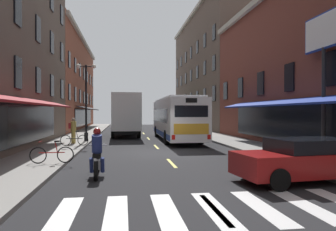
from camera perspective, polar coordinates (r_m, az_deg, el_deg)
The scene contains 17 objects.
ground_plane at distance 17.15m, azimuth -1.12°, elevation -6.94°, with size 34.80×80.00×0.10m, color black.
lane_centre_dashes at distance 16.90m, azimuth -1.02°, elevation -6.87°, with size 0.14×73.90×0.01m.
crosswalk_near at distance 7.50m, azimuth 8.43°, elevation -16.37°, with size 7.10×2.80×0.01m.
sidewalk_left at distance 17.45m, azimuth -20.87°, elevation -6.45°, with size 3.00×80.00×0.14m, color gray.
sidewalk_right at distance 18.77m, azimuth 17.16°, elevation -5.94°, with size 3.00×80.00×0.14m, color gray.
storefront_row_right at distance 25.70m, azimuth 23.97°, elevation 9.81°, with size 9.44×79.90×16.00m.
billboard_sign at distance 16.38m, azimuth 26.39°, elevation 11.00°, with size 0.40×2.85×6.62m.
transit_bus at distance 24.62m, azimuth 1.50°, elevation -0.53°, with size 2.69×11.37×3.28m.
box_truck at distance 28.54m, azimuth -7.73°, elevation 0.13°, with size 2.63×7.63×3.78m.
sedan_near at distance 10.95m, azimuth 23.81°, elevation -7.28°, with size 4.65×2.34×1.36m.
sedan_mid at distance 38.79m, azimuth -7.60°, elevation -1.62°, with size 1.89×4.24×1.41m.
motorcycle_rider at distance 11.12m, azimuth -12.72°, elevation -7.10°, with size 0.62×2.07×1.66m.
bicycle_near at distance 20.35m, azimuth -16.60°, elevation -4.22°, with size 1.71×0.48×0.91m.
bicycle_mid at distance 13.60m, azimuth -20.27°, elevation -6.60°, with size 1.71×0.48×0.91m.
pedestrian_near at distance 21.73m, azimuth -16.81°, elevation -2.51°, with size 0.52×0.36×1.69m.
pedestrian_mid at distance 33.20m, azimuth 6.67°, elevation -1.59°, with size 0.36×0.36×1.59m.
street_lamp_twin at distance 23.47m, azimuth -14.62°, elevation 3.01°, with size 1.42×0.32×5.53m.
Camera 1 is at (-2.03, -16.88, 2.19)m, focal length 33.66 mm.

